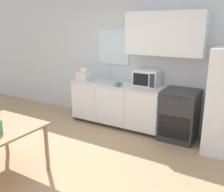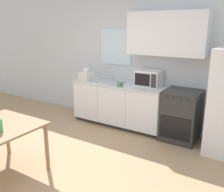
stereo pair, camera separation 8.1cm
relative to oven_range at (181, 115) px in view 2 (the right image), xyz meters
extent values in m
plane|color=tan|center=(-1.06, -1.90, -0.46)|extent=(12.00, 12.00, 0.00)
cube|color=silver|center=(-1.06, 0.35, 0.89)|extent=(12.00, 0.06, 2.70)
cube|color=silver|center=(-1.57, 0.31, 1.13)|extent=(0.73, 0.04, 0.72)
cube|color=white|center=(-0.42, 0.16, 1.43)|extent=(1.46, 0.32, 0.78)
cube|color=#333333|center=(-1.30, 0.04, -0.42)|extent=(1.96, 0.55, 0.08)
cube|color=white|center=(-1.30, 0.01, 0.01)|extent=(1.96, 0.61, 0.78)
cube|color=white|center=(-1.96, -0.30, 0.01)|extent=(0.63, 0.01, 0.76)
cube|color=white|center=(-1.30, -0.30, 0.01)|extent=(0.63, 0.01, 0.76)
cube|color=white|center=(-0.65, -0.30, 0.01)|extent=(0.63, 0.01, 0.76)
cube|color=silver|center=(-1.30, 0.01, 0.42)|extent=(1.99, 0.64, 0.03)
cube|color=#2D2D2D|center=(0.00, 0.00, 0.00)|extent=(0.62, 0.64, 0.92)
cube|color=black|center=(0.00, -0.32, -0.14)|extent=(0.54, 0.01, 0.40)
cylinder|color=#262626|center=(-0.17, -0.33, 0.41)|extent=(0.03, 0.02, 0.03)
cylinder|color=#262626|center=(-0.06, -0.33, 0.41)|extent=(0.03, 0.02, 0.03)
cylinder|color=#262626|center=(0.06, -0.33, 0.41)|extent=(0.03, 0.02, 0.03)
cylinder|color=#262626|center=(0.17, -0.33, 0.41)|extent=(0.03, 0.02, 0.03)
cube|color=#B7BABC|center=(-1.57, 0.01, 0.44)|extent=(0.64, 0.39, 0.02)
cylinder|color=silver|center=(-1.57, 0.17, 0.55)|extent=(0.02, 0.02, 0.20)
cylinder|color=silver|center=(-1.57, 0.10, 0.64)|extent=(0.02, 0.14, 0.02)
cube|color=silver|center=(-0.71, 0.12, 0.59)|extent=(0.48, 0.35, 0.32)
cube|color=black|center=(-0.76, -0.07, 0.59)|extent=(0.30, 0.01, 0.23)
cube|color=#2D2D33|center=(-0.53, -0.07, 0.59)|extent=(0.10, 0.01, 0.25)
cylinder|color=#3F8C66|center=(-1.18, -0.21, 0.48)|extent=(0.09, 0.09, 0.09)
torus|color=#3F8C66|center=(-1.11, -0.21, 0.48)|extent=(0.02, 0.07, 0.07)
cube|color=silver|center=(-2.07, -0.10, 0.52)|extent=(0.31, 0.28, 0.17)
sphere|color=silver|center=(-2.07, -0.10, 0.64)|extent=(0.18, 0.18, 0.15)
cylinder|color=#997551|center=(-2.23, -2.02, -0.11)|extent=(0.06, 0.06, 0.70)
cylinder|color=#997551|center=(-1.32, -2.02, -0.11)|extent=(0.06, 0.06, 0.70)
cylinder|color=#3FB259|center=(-1.55, -2.55, 0.36)|extent=(0.07, 0.07, 0.17)
camera|label=1|loc=(1.13, -4.31, 1.56)|focal=40.00mm
camera|label=2|loc=(1.20, -4.27, 1.56)|focal=40.00mm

